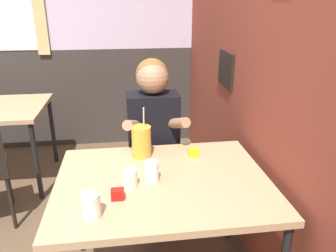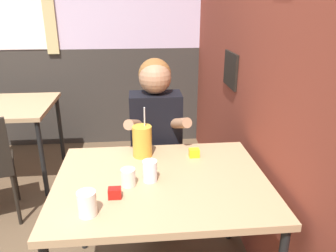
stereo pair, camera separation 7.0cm
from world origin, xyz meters
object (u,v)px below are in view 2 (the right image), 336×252
person_seated (156,145)px  background_table (5,113)px  main_table (162,189)px  cocktail_pitcher (142,141)px

person_seated → background_table: bearing=147.2°
main_table → person_seated: (0.01, 0.58, -0.01)m
person_seated → cocktail_pitcher: person_seated is taller
main_table → cocktail_pitcher: cocktail_pitcher is taller
background_table → person_seated: bearing=-32.8°
background_table → cocktail_pitcher: bearing=-43.3°
background_table → person_seated: person_seated is taller
main_table → background_table: size_ratio=1.31×
main_table → cocktail_pitcher: 0.33m
main_table → person_seated: person_seated is taller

